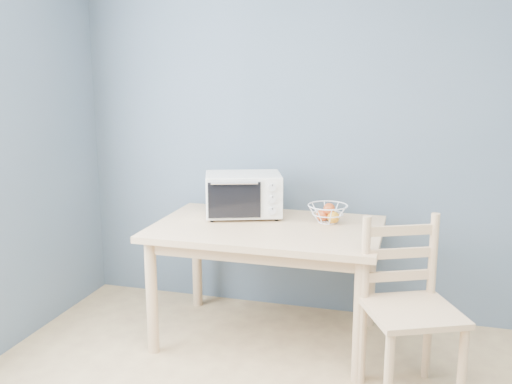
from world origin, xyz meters
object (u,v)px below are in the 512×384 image
(dining_table, at_px, (267,241))
(fruit_basket, at_px, (328,213))
(dining_chair, at_px, (408,312))
(toaster_oven, at_px, (240,194))

(dining_table, height_order, fruit_basket, fruit_basket)
(dining_table, bearing_deg, dining_chair, -26.66)
(fruit_basket, height_order, dining_chair, dining_chair)
(toaster_oven, relative_size, fruit_basket, 1.75)
(dining_chair, bearing_deg, toaster_oven, 126.18)
(fruit_basket, distance_m, dining_chair, 0.87)
(fruit_basket, bearing_deg, dining_chair, -49.69)
(dining_table, distance_m, dining_chair, 0.99)
(toaster_oven, bearing_deg, fruit_basket, -20.07)
(dining_table, bearing_deg, toaster_oven, 142.16)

